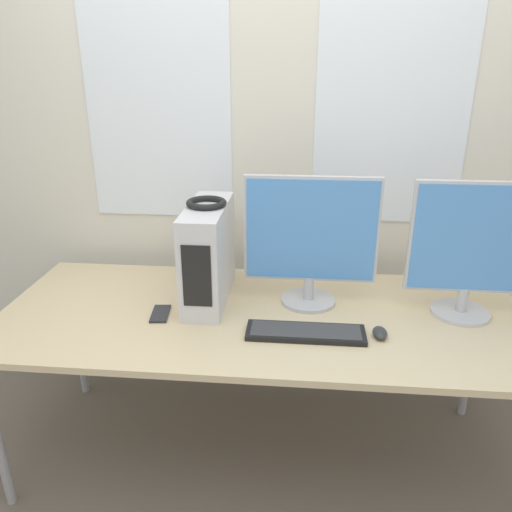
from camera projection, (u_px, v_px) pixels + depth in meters
wall_back at (273, 147)px, 2.44m from camera, size 8.00×0.07×2.70m
desk at (262, 322)px, 2.12m from camera, size 2.23×0.93×0.75m
pc_tower at (208, 254)px, 2.16m from camera, size 0.16×0.49×0.43m
headphones at (206, 203)px, 2.08m from camera, size 0.17×0.17×0.03m
monitor_main at (311, 238)px, 2.10m from camera, size 0.56×0.24×0.56m
monitor_right_near at (471, 248)px, 1.99m from camera, size 0.49×0.24×0.57m
keyboard at (306, 332)px, 1.94m from camera, size 0.46×0.14×0.02m
mouse at (380, 333)px, 1.92m from camera, size 0.06×0.09×0.03m
cell_phone at (160, 314)px, 2.09m from camera, size 0.09×0.15×0.01m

